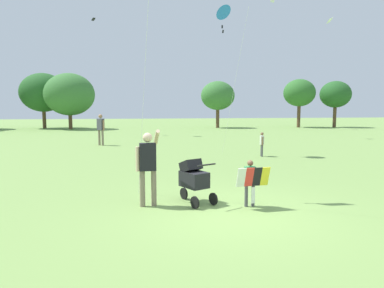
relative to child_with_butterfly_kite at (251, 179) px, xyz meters
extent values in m
plane|color=#75994C|center=(-0.62, -0.42, -0.63)|extent=(120.00, 120.00, 0.00)
cylinder|color=brown|center=(-12.10, 30.91, 0.29)|extent=(0.36, 0.36, 1.83)
ellipsoid|color=#235623|center=(-12.10, 30.91, 3.07)|extent=(4.68, 4.21, 3.98)
cylinder|color=brown|center=(-9.13, 28.96, 0.12)|extent=(0.36, 0.36, 1.50)
ellipsoid|color=#387033|center=(-9.13, 28.96, 2.83)|extent=(4.91, 4.42, 4.17)
cylinder|color=brown|center=(5.97, 28.99, 0.36)|extent=(0.36, 0.36, 1.99)
ellipsoid|color=#387033|center=(5.97, 28.99, 2.79)|extent=(3.58, 3.22, 3.05)
cylinder|color=brown|center=(14.88, 28.40, 0.55)|extent=(0.36, 0.36, 2.36)
ellipsoid|color=#2D6628|center=(14.88, 28.40, 3.11)|extent=(3.45, 3.11, 2.94)
cylinder|color=brown|center=(18.80, 27.87, 0.48)|extent=(0.36, 0.36, 2.23)
ellipsoid|color=#235623|center=(18.80, 27.87, 2.95)|extent=(3.37, 3.04, 2.87)
cylinder|color=#4C4C51|center=(0.08, 0.04, -0.37)|extent=(0.08, 0.08, 0.52)
cylinder|color=#4C4C51|center=(-0.08, 0.03, -0.37)|extent=(0.08, 0.08, 0.52)
cube|color=#2D8C4C|center=(0.00, 0.04, 0.08)|extent=(0.24, 0.16, 0.39)
cylinder|color=brown|center=(0.14, 0.05, 0.05)|extent=(0.06, 0.06, 0.34)
cylinder|color=brown|center=(-0.14, 0.03, 0.05)|extent=(0.06, 0.06, 0.34)
sphere|color=brown|center=(0.00, 0.04, 0.35)|extent=(0.13, 0.13, 0.13)
cube|color=yellow|center=(0.29, -0.12, 0.08)|extent=(0.20, 0.17, 0.43)
cube|color=black|center=(0.10, -0.14, 0.08)|extent=(0.20, 0.17, 0.43)
cube|color=red|center=(-0.08, -0.15, 0.08)|extent=(0.20, 0.17, 0.43)
cube|color=white|center=(-0.27, -0.16, 0.08)|extent=(0.20, 0.17, 0.43)
cube|color=white|center=(0.01, -0.16, -0.33)|extent=(0.08, 0.02, 0.36)
cylinder|color=#7F705B|center=(-2.37, 0.40, -0.22)|extent=(0.12, 0.12, 0.81)
cylinder|color=#7F705B|center=(-2.12, 0.42, -0.22)|extent=(0.12, 0.12, 0.81)
cube|color=black|center=(-2.24, 0.41, 0.49)|extent=(0.37, 0.25, 0.61)
cylinder|color=beige|center=(-2.47, 0.39, 0.44)|extent=(0.09, 0.09, 0.54)
cylinder|color=beige|center=(-2.03, 0.56, 0.91)|extent=(0.12, 0.50, 0.38)
sphere|color=beige|center=(-2.24, 0.41, 0.92)|extent=(0.21, 0.21, 0.21)
cylinder|color=black|center=(-1.38, 0.86, -0.49)|extent=(0.16, 0.27, 0.28)
cylinder|color=black|center=(-1.25, 0.03, -0.49)|extent=(0.16, 0.27, 0.28)
cylinder|color=black|center=(-0.78, 0.27, -0.49)|extent=(0.16, 0.27, 0.28)
cube|color=black|center=(-1.19, 0.49, -0.07)|extent=(0.68, 0.77, 0.36)
cube|color=black|center=(-1.25, 0.60, 0.23)|extent=(0.56, 0.56, 0.35)
cylinder|color=black|center=(-0.98, 0.08, 0.33)|extent=(0.45, 0.25, 0.04)
cylinder|color=silver|center=(-2.23, 1.10, 3.03)|extent=(0.48, 1.09, 7.32)
cone|color=blue|center=(1.42, 8.40, 5.82)|extent=(0.91, 0.82, 0.58)
cube|color=black|center=(1.38, 8.45, 5.19)|extent=(0.08, 0.06, 0.14)
cube|color=black|center=(1.41, 8.39, 4.97)|extent=(0.09, 0.07, 0.14)
cylinder|color=silver|center=(1.72, 7.52, 2.49)|extent=(0.62, 1.78, 6.25)
cube|color=black|center=(-5.80, 21.94, 8.50)|extent=(0.36, 0.38, 0.23)
cube|color=white|center=(10.83, 26.45, 12.06)|extent=(0.49, 0.23, 0.52)
cube|color=white|center=(9.80, 14.03, 7.10)|extent=(0.34, 0.50, 0.40)
cylinder|color=#4C4C51|center=(3.03, 7.48, -0.36)|extent=(0.08, 0.08, 0.54)
cylinder|color=#4C4C51|center=(3.06, 7.65, -0.36)|extent=(0.08, 0.08, 0.54)
cube|color=silver|center=(3.04, 7.56, 0.10)|extent=(0.18, 0.25, 0.40)
cylinder|color=brown|center=(3.02, 7.42, 0.08)|extent=(0.06, 0.06, 0.36)
cylinder|color=brown|center=(3.07, 7.71, 0.08)|extent=(0.06, 0.06, 0.36)
sphere|color=brown|center=(3.04, 7.56, 0.39)|extent=(0.14, 0.14, 0.14)
cylinder|color=#7F705B|center=(-4.68, 13.42, -0.19)|extent=(0.13, 0.13, 0.89)
cylinder|color=#7F705B|center=(-4.48, 13.24, -0.19)|extent=(0.13, 0.13, 0.89)
cube|color=#4C4C56|center=(-4.58, 13.33, 0.59)|extent=(0.45, 0.44, 0.66)
cylinder|color=#A37556|center=(-4.76, 13.49, 0.54)|extent=(0.10, 0.10, 0.59)
cylinder|color=#A37556|center=(-4.40, 13.17, 0.54)|extent=(0.10, 0.10, 0.59)
sphere|color=#A37556|center=(-4.58, 13.33, 1.06)|extent=(0.23, 0.23, 0.23)
camera|label=1|loc=(-2.44, -7.26, 1.59)|focal=32.48mm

